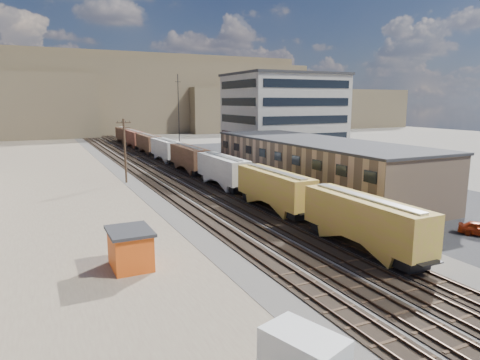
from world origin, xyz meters
name	(u,v)px	position (x,y,z in m)	size (l,w,h in m)	color
ground	(341,265)	(0.00, 0.00, 0.00)	(300.00, 300.00, 0.00)	#6B6356
ballast_bed	(165,171)	(0.00, 50.00, 0.03)	(18.00, 200.00, 0.06)	#4C4742
dirt_yard	(47,192)	(-20.00, 40.00, 0.01)	(24.00, 180.00, 0.03)	#786453
asphalt_lot	(313,175)	(22.00, 35.00, 0.02)	(26.00, 120.00, 0.04)	#232326
rail_tracks	(162,171)	(-0.55, 50.00, 0.11)	(11.40, 200.00, 0.24)	black
freight_train	(176,152)	(3.80, 55.11, 2.79)	(3.00, 119.74, 4.46)	black
warehouse	(314,165)	(14.98, 25.00, 3.65)	(12.40, 40.40, 7.25)	tan
office_tower	(283,117)	(27.95, 54.95, 9.26)	(22.60, 18.60, 18.45)	#9E998E
utility_pole_north	(125,149)	(-8.50, 42.00, 5.30)	(2.20, 0.32, 10.00)	#382619
radio_mast	(179,119)	(6.00, 60.00, 9.12)	(1.20, 0.16, 18.00)	black
hills_north	(87,98)	(0.17, 167.92, 14.10)	(265.00, 80.00, 32.00)	brown
maintenance_shed	(130,248)	(-15.00, 6.61, 1.55)	(3.22, 4.16, 3.04)	#E55515
parked_car_blue	(273,155)	(27.59, 58.60, 0.67)	(2.22, 4.81, 1.34)	navy
parked_car_far	(282,154)	(29.16, 57.33, 0.83)	(1.95, 4.85, 1.65)	silver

